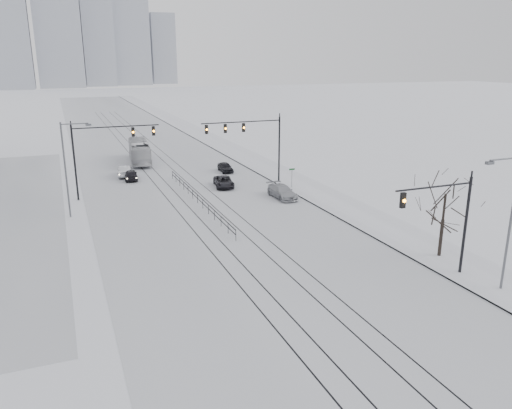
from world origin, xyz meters
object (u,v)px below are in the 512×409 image
(sedan_sb_inner, at_px, (131,175))
(sedan_nb_far, at_px, (225,167))
(sedan_sb_outer, at_px, (125,171))
(box_truck, at_px, (140,152))
(sedan_nb_front, at_px, (224,182))
(bare_tree, at_px, (445,201))
(sedan_nb_right, at_px, (282,192))
(traffic_mast_near, at_px, (448,215))

(sedan_sb_inner, distance_m, sedan_nb_far, 12.35)
(sedan_sb_outer, distance_m, box_truck, 9.07)
(sedan_sb_outer, relative_size, sedan_nb_front, 0.99)
(bare_tree, bearing_deg, sedan_nb_right, 101.78)
(bare_tree, relative_size, sedan_nb_front, 1.38)
(traffic_mast_near, height_order, bare_tree, traffic_mast_near)
(sedan_sb_outer, distance_m, sedan_nb_right, 22.22)
(bare_tree, relative_size, sedan_sb_outer, 1.40)
(sedan_sb_inner, bearing_deg, traffic_mast_near, 118.11)
(traffic_mast_near, bearing_deg, sedan_nb_right, 94.27)
(traffic_mast_near, height_order, sedan_nb_front, traffic_mast_near)
(sedan_nb_front, height_order, sedan_nb_right, sedan_nb_right)
(traffic_mast_near, bearing_deg, bare_tree, 51.24)
(sedan_nb_front, xyz_separation_m, box_truck, (-6.81, 18.44, 0.95))
(traffic_mast_near, height_order, sedan_sb_inner, traffic_mast_near)
(bare_tree, xyz_separation_m, box_truck, (-15.31, 45.05, -2.93))
(bare_tree, distance_m, sedan_sb_outer, 41.21)
(sedan_sb_outer, relative_size, sedan_nb_far, 1.19)
(sedan_sb_outer, height_order, sedan_nb_far, sedan_sb_outer)
(traffic_mast_near, bearing_deg, sedan_sb_inner, 112.90)
(sedan_sb_inner, height_order, sedan_nb_right, sedan_nb_right)
(sedan_nb_front, distance_m, sedan_nb_right, 8.19)
(bare_tree, xyz_separation_m, sedan_sb_outer, (-18.53, 36.61, -3.77))
(sedan_nb_front, bearing_deg, sedan_nb_right, -47.97)
(traffic_mast_near, bearing_deg, sedan_nb_far, 95.15)
(sedan_nb_front, bearing_deg, sedan_sb_outer, 144.71)
(traffic_mast_near, height_order, sedan_sb_outer, traffic_mast_near)
(bare_tree, relative_size, sedan_sb_inner, 1.59)
(sedan_nb_front, relative_size, sedan_nb_right, 0.93)
(sedan_nb_right, height_order, box_truck, box_truck)
(traffic_mast_near, xyz_separation_m, sedan_sb_outer, (-16.12, 39.62, -3.84))
(bare_tree, xyz_separation_m, sedan_nb_front, (-8.50, 26.62, -3.87))
(bare_tree, relative_size, box_truck, 0.54)
(sedan_nb_far, bearing_deg, bare_tree, -78.18)
(box_truck, bearing_deg, sedan_sb_outer, 74.85)
(sedan_nb_front, bearing_deg, traffic_mast_near, -68.78)
(sedan_sb_outer, bearing_deg, bare_tree, 127.75)
(sedan_sb_inner, xyz_separation_m, sedan_nb_far, (12.35, 0.11, -0.03))
(bare_tree, height_order, sedan_nb_right, bare_tree)
(sedan_sb_inner, height_order, sedan_sb_outer, sedan_sb_outer)
(sedan_nb_right, relative_size, sedan_nb_far, 1.30)
(sedan_sb_outer, distance_m, sedan_nb_front, 14.16)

